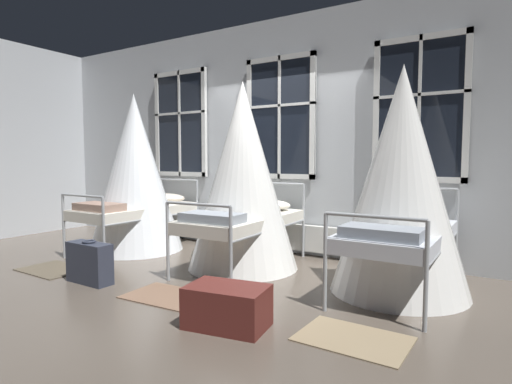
# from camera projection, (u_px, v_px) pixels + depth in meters

# --- Properties ---
(ground) EXTENTS (17.23, 17.23, 0.00)m
(ground) POSITION_uv_depth(u_px,v_px,m) (230.00, 271.00, 4.98)
(ground) COLOR brown
(back_wall_with_windows) EXTENTS (9.06, 0.10, 3.34)m
(back_wall_with_windows) POSITION_uv_depth(u_px,v_px,m) (283.00, 137.00, 5.99)
(back_wall_with_windows) COLOR silver
(back_wall_with_windows) RESTS_ON ground
(window_bank) EXTENTS (4.83, 0.10, 2.72)m
(window_bank) POSITION_uv_depth(u_px,v_px,m) (279.00, 173.00, 5.93)
(window_bank) COLOR black
(window_bank) RESTS_ON ground
(cot_first) EXTENTS (1.35, 1.84, 2.29)m
(cot_first) POSITION_uv_depth(u_px,v_px,m) (135.00, 175.00, 6.09)
(cot_first) COLOR #9EA3A8
(cot_first) RESTS_ON ground
(cot_second) EXTENTS (1.35, 1.85, 2.29)m
(cot_second) POSITION_uv_depth(u_px,v_px,m) (243.00, 178.00, 5.07)
(cot_second) COLOR #9EA3A8
(cot_second) RESTS_ON ground
(cot_third) EXTENTS (1.35, 1.84, 2.27)m
(cot_third) POSITION_uv_depth(u_px,v_px,m) (401.00, 183.00, 4.12)
(cot_third) COLOR #9EA3A8
(cot_third) RESTS_ON ground
(rug_first) EXTENTS (0.82, 0.58, 0.01)m
(rug_first) POSITION_uv_depth(u_px,v_px,m) (53.00, 269.00, 5.04)
(rug_first) COLOR brown
(rug_first) RESTS_ON ground
(rug_second) EXTENTS (0.82, 0.60, 0.01)m
(rug_second) POSITION_uv_depth(u_px,v_px,m) (167.00, 296.00, 4.06)
(rug_second) COLOR brown
(rug_second) RESTS_ON ground
(rug_third) EXTENTS (0.82, 0.59, 0.01)m
(rug_third) POSITION_uv_depth(u_px,v_px,m) (353.00, 339.00, 3.08)
(rug_third) COLOR #8E7A5B
(rug_third) RESTS_ON ground
(suitcase_dark) EXTENTS (0.56, 0.22, 0.47)m
(suitcase_dark) POSITION_uv_depth(u_px,v_px,m) (90.00, 263.00, 4.49)
(suitcase_dark) COLOR #2D3342
(suitcase_dark) RESTS_ON ground
(travel_trunk) EXTENTS (0.70, 0.50, 0.33)m
(travel_trunk) POSITION_uv_depth(u_px,v_px,m) (227.00, 306.00, 3.31)
(travel_trunk) COLOR #5B231E
(travel_trunk) RESTS_ON ground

